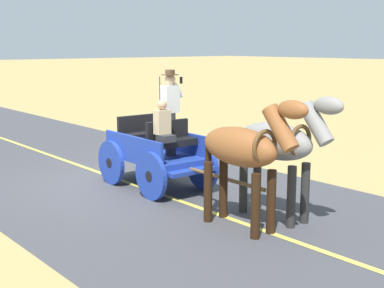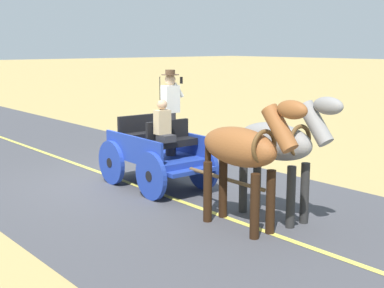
% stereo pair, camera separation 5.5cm
% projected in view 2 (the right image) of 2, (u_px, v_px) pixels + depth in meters
% --- Properties ---
extents(ground_plane, '(200.00, 200.00, 0.00)m').
position_uv_depth(ground_plane, '(123.00, 181.00, 11.88)').
color(ground_plane, tan).
extents(road_surface, '(6.63, 160.00, 0.01)m').
position_uv_depth(road_surface, '(123.00, 181.00, 11.88)').
color(road_surface, '#424247').
rests_on(road_surface, ground).
extents(road_centre_stripe, '(0.12, 160.00, 0.00)m').
position_uv_depth(road_centre_stripe, '(123.00, 181.00, 11.88)').
color(road_centre_stripe, '#DBCC4C').
rests_on(road_centre_stripe, road_surface).
extents(horse_drawn_carriage, '(1.47, 4.51, 2.50)m').
position_uv_depth(horse_drawn_carriage, '(158.00, 150.00, 11.23)').
color(horse_drawn_carriage, '#1E3899').
rests_on(horse_drawn_carriage, ground).
extents(horse_near_side, '(0.58, 2.13, 2.21)m').
position_uv_depth(horse_near_side, '(279.00, 145.00, 9.05)').
color(horse_near_side, gray).
rests_on(horse_near_side, ground).
extents(horse_off_side, '(0.58, 2.13, 2.21)m').
position_uv_depth(horse_off_side, '(244.00, 151.00, 8.54)').
color(horse_off_side, brown).
rests_on(horse_off_side, ground).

